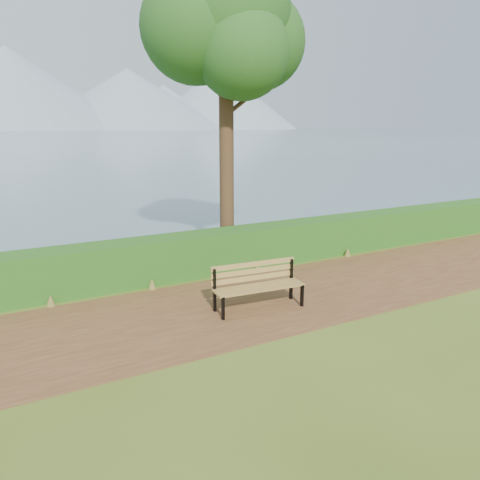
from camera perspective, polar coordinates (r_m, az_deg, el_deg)
ground at (r=9.21m, az=0.01°, el=-8.70°), size 140.00×140.00×0.00m
path at (r=9.46m, az=-0.87°, el=-8.06°), size 40.00×3.40×0.01m
hedge at (r=11.28m, az=-6.32°, el=-1.85°), size 32.00×0.85×1.00m
bench at (r=9.23m, az=2.09°, el=-5.20°), size 1.85×0.69×0.91m
tree at (r=12.30m, az=-1.80°, el=24.98°), size 4.13×3.47×7.95m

